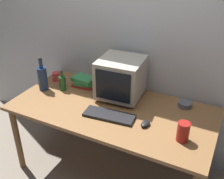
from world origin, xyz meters
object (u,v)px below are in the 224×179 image
at_px(mug, 57,77).
at_px(keyboard, 109,115).
at_px(bottle_tall, 42,78).
at_px(cd_spindle, 185,104).
at_px(crt_monitor, 121,78).
at_px(metal_canister, 183,132).
at_px(computer_mouse, 145,124).
at_px(bottle_short, 62,83).
at_px(book_stack, 84,82).

bearing_deg(mug, keyboard, -23.44).
bearing_deg(bottle_tall, keyboard, -9.29).
bearing_deg(cd_spindle, bottle_tall, -166.71).
relative_size(crt_monitor, metal_canister, 2.74).
bearing_deg(computer_mouse, bottle_tall, -176.77).
xyz_separation_m(computer_mouse, mug, (-1.09, 0.32, 0.03)).
bearing_deg(mug, cd_spindle, 4.22).
bearing_deg(keyboard, crt_monitor, 93.52).
xyz_separation_m(keyboard, metal_canister, (0.61, -0.03, 0.06)).
bearing_deg(mug, metal_canister, -14.69).
bearing_deg(bottle_tall, cd_spindle, 13.29).
bearing_deg(crt_monitor, keyboard, -80.75).
bearing_deg(cd_spindle, computer_mouse, -116.67).
bearing_deg(mug, bottle_tall, -89.98).
height_order(crt_monitor, bottle_short, crt_monitor).
height_order(bottle_tall, cd_spindle, bottle_tall).
height_order(computer_mouse, metal_canister, metal_canister).
bearing_deg(keyboard, metal_canister, -8.12).
relative_size(computer_mouse, bottle_tall, 0.30).
distance_m(bottle_tall, mug, 0.22).
height_order(crt_monitor, mug, crt_monitor).
distance_m(crt_monitor, mug, 0.74).
relative_size(bottle_tall, bottle_short, 1.59).
height_order(computer_mouse, bottle_short, bottle_short).
height_order(bottle_short, book_stack, bottle_short).
xyz_separation_m(bottle_tall, cd_spindle, (1.29, 0.31, -0.10)).
relative_size(keyboard, book_stack, 1.87).
bearing_deg(metal_canister, mug, 165.31).
height_order(keyboard, bottle_short, bottle_short).
bearing_deg(book_stack, bottle_tall, -143.82).
relative_size(bottle_short, book_stack, 0.93).
distance_m(keyboard, book_stack, 0.59).
height_order(bottle_tall, mug, bottle_tall).
bearing_deg(bottle_short, cd_spindle, 11.39).
height_order(bottle_tall, bottle_short, bottle_tall).
height_order(computer_mouse, mug, mug).
relative_size(keyboard, metal_canister, 2.80).
bearing_deg(metal_canister, cd_spindle, 101.05).
height_order(bottle_tall, book_stack, bottle_tall).
bearing_deg(keyboard, bottle_short, 155.51).
xyz_separation_m(crt_monitor, bottle_tall, (-0.72, -0.21, -0.07)).
xyz_separation_m(mug, metal_canister, (1.38, -0.36, 0.03)).
bearing_deg(bottle_tall, bottle_short, 24.93).
relative_size(computer_mouse, mug, 0.83).
xyz_separation_m(computer_mouse, book_stack, (-0.77, 0.34, 0.03)).
xyz_separation_m(computer_mouse, bottle_short, (-0.92, 0.19, 0.06)).
distance_m(book_stack, metal_canister, 1.14).
relative_size(bottle_tall, cd_spindle, 2.78).
relative_size(computer_mouse, book_stack, 0.45).
xyz_separation_m(computer_mouse, cd_spindle, (0.21, 0.41, 0.00)).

